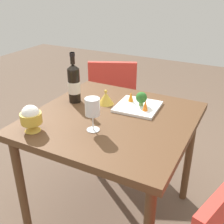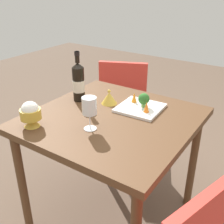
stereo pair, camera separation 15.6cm
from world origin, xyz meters
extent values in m
plane|color=brown|center=(0.00, 0.00, 0.00)|extent=(8.00, 8.00, 0.00)
cube|color=brown|center=(0.00, 0.00, 0.73)|extent=(0.90, 0.90, 0.04)
cylinder|color=brown|center=(-0.39, -0.39, 0.36)|extent=(0.05, 0.05, 0.71)
cylinder|color=brown|center=(-0.39, 0.39, 0.36)|extent=(0.05, 0.05, 0.71)
cylinder|color=brown|center=(0.39, 0.39, 0.36)|extent=(0.05, 0.05, 0.71)
cube|color=red|center=(-0.44, 0.86, 0.44)|extent=(0.53, 0.53, 0.02)
cube|color=red|center=(-0.36, 0.70, 0.65)|extent=(0.38, 0.20, 0.40)
cylinder|color=black|center=(-0.66, 0.95, 0.21)|extent=(0.03, 0.03, 0.43)
cylinder|color=black|center=(-0.35, 1.09, 0.21)|extent=(0.03, 0.03, 0.43)
cylinder|color=black|center=(-0.52, 0.64, 0.21)|extent=(0.03, 0.03, 0.43)
cylinder|color=black|center=(-0.21, 0.78, 0.21)|extent=(0.03, 0.03, 0.43)
cylinder|color=black|center=(-0.31, 0.08, 0.86)|extent=(0.07, 0.08, 0.22)
cone|color=black|center=(-0.31, 0.08, 0.99)|extent=(0.07, 0.08, 0.03)
cylinder|color=black|center=(-0.31, 0.08, 1.04)|extent=(0.03, 0.03, 0.07)
cylinder|color=black|center=(-0.31, 0.08, 1.06)|extent=(0.03, 0.03, 0.02)
cylinder|color=silver|center=(-0.31, 0.08, 0.85)|extent=(0.08, 0.08, 0.08)
cylinder|color=white|center=(-0.02, -0.18, 0.76)|extent=(0.07, 0.07, 0.00)
cylinder|color=white|center=(-0.02, -0.18, 0.80)|extent=(0.01, 0.01, 0.08)
cylinder|color=white|center=(-0.02, -0.18, 0.89)|extent=(0.08, 0.08, 0.09)
cone|color=gold|center=(-0.29, -0.33, 0.78)|extent=(0.08, 0.08, 0.04)
cylinder|color=gold|center=(-0.29, -0.33, 0.83)|extent=(0.11, 0.11, 0.05)
sphere|color=white|center=(-0.29, -0.33, 0.85)|extent=(0.09, 0.09, 0.09)
cone|color=gold|center=(-0.12, 0.14, 0.79)|extent=(0.10, 0.10, 0.07)
sphere|color=gold|center=(-0.12, 0.14, 0.84)|extent=(0.02, 0.02, 0.02)
cube|color=white|center=(0.08, 0.18, 0.76)|extent=(0.26, 0.26, 0.02)
cylinder|color=#729E4C|center=(0.10, 0.19, 0.78)|extent=(0.03, 0.03, 0.03)
sphere|color=#2D6B28|center=(0.10, 0.19, 0.82)|extent=(0.07, 0.07, 0.07)
cone|color=orange|center=(0.02, 0.22, 0.80)|extent=(0.03, 0.03, 0.06)
cone|color=orange|center=(0.15, 0.13, 0.80)|extent=(0.03, 0.03, 0.06)
camera|label=1|loc=(0.65, -1.25, 1.47)|focal=44.43mm
camera|label=2|loc=(0.79, -1.17, 1.47)|focal=44.43mm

